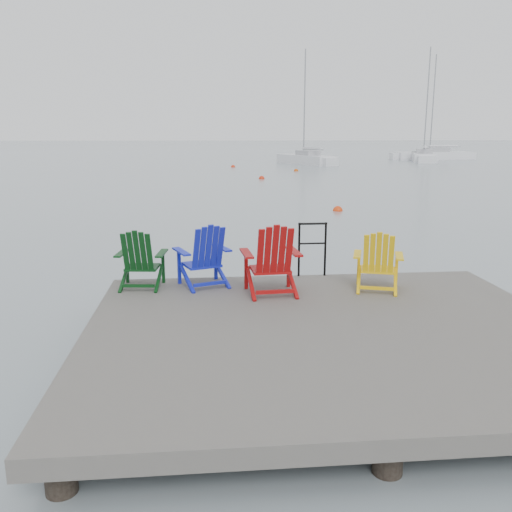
{
  "coord_description": "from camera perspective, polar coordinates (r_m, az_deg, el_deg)",
  "views": [
    {
      "loc": [
        -1.5,
        -6.17,
        2.83
      ],
      "look_at": [
        -0.68,
        2.48,
        0.85
      ],
      "focal_mm": 38.0,
      "sensor_mm": 36.0,
      "label": 1
    }
  ],
  "objects": [
    {
      "name": "buoy_c",
      "position": [
        41.62,
        4.24,
        8.91
      ],
      "size": [
        0.34,
        0.34,
        0.34
      ],
      "primitive_type": "sphere",
      "color": "#C74A0B",
      "rests_on": "ground"
    },
    {
      "name": "chair_red",
      "position": [
        7.9,
        1.69,
        -0.33
      ],
      "size": [
        0.88,
        0.82,
        1.06
      ],
      "rotation": [
        0.0,
        0.0,
        0.07
      ],
      "color": "#950A0B",
      "rests_on": "dock"
    },
    {
      "name": "chair_green",
      "position": [
        8.42,
        -12.08,
        -0.28
      ],
      "size": [
        0.78,
        0.73,
        0.91
      ],
      "rotation": [
        0.0,
        0.0,
        -0.11
      ],
      "color": "black",
      "rests_on": "dock"
    },
    {
      "name": "sailboat_near",
      "position": [
        51.38,
        5.27,
        10.03
      ],
      "size": [
        4.65,
        7.69,
        10.49
      ],
      "rotation": [
        0.0,
        0.0,
        0.39
      ],
      "color": "silver",
      "rests_on": "ground"
    },
    {
      "name": "buoy_a",
      "position": [
        20.39,
        8.6,
        4.72
      ],
      "size": [
        0.37,
        0.37,
        0.37
      ],
      "primitive_type": "sphere",
      "color": "red",
      "rests_on": "ground"
    },
    {
      "name": "buoy_d",
      "position": [
        46.32,
        -2.44,
        9.33
      ],
      "size": [
        0.38,
        0.38,
        0.38
      ],
      "primitive_type": "sphere",
      "color": "red",
      "rests_on": "ground"
    },
    {
      "name": "ground",
      "position": [
        6.96,
        7.69,
        -11.31
      ],
      "size": [
        400.0,
        400.0,
        0.0
      ],
      "primitive_type": "plane",
      "color": "slate",
      "rests_on": "ground"
    },
    {
      "name": "chair_yellow",
      "position": [
        8.31,
        12.73,
        -0.49
      ],
      "size": [
        0.86,
        0.82,
        0.92
      ],
      "rotation": [
        0.0,
        0.0,
        -0.31
      ],
      "color": "#EBB70D",
      "rests_on": "dock"
    },
    {
      "name": "dock",
      "position": [
        6.82,
        7.78,
        -8.65
      ],
      "size": [
        6.0,
        5.0,
        1.4
      ],
      "color": "#302E2B",
      "rests_on": "ground"
    },
    {
      "name": "sailboat_far",
      "position": [
        62.99,
        18.16,
        9.97
      ],
      "size": [
        8.07,
        2.24,
        11.14
      ],
      "rotation": [
        0.0,
        0.0,
        1.59
      ],
      "color": "white",
      "rests_on": "ground"
    },
    {
      "name": "buoy_b",
      "position": [
        34.4,
        0.6,
        8.13
      ],
      "size": [
        0.38,
        0.38,
        0.38
      ],
      "primitive_type": "sphere",
      "color": "red",
      "rests_on": "ground"
    },
    {
      "name": "sailboat_mid",
      "position": [
        58.86,
        17.23,
        9.87
      ],
      "size": [
        4.7,
        8.51,
        11.43
      ],
      "rotation": [
        0.0,
        0.0,
        -0.33
      ],
      "color": "white",
      "rests_on": "ground"
    },
    {
      "name": "chair_blue",
      "position": [
        8.36,
        -5.45,
        0.08
      ],
      "size": [
        0.94,
        0.9,
        0.98
      ],
      "rotation": [
        0.0,
        0.0,
        0.35
      ],
      "color": "#111CB2",
      "rests_on": "dock"
    },
    {
      "name": "handrail",
      "position": [
        8.98,
        5.95,
        1.27
      ],
      "size": [
        0.48,
        0.04,
        0.9
      ],
      "color": "black",
      "rests_on": "dock"
    }
  ]
}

